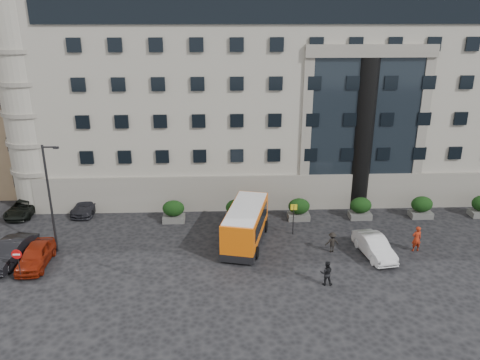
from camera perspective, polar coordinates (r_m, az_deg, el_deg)
The scene contains 22 objects.
ground at distance 32.23m, azimuth -2.09°, elevation -10.77°, with size 120.00×120.00×0.00m, color black.
civic_building at distance 50.65m, azimuth 4.51°, elevation 11.37°, with size 44.00×24.00×18.00m, color #A29E8F.
entrance_column at distance 41.11m, azimuth 14.71°, elevation 5.25°, with size 1.80×1.80×13.00m, color black.
apartment_far at distance 71.27m, azimuth -25.44°, elevation 13.65°, with size 13.00×13.00×22.00m, color brown.
hedge_a at distance 38.97m, azimuth -8.10°, elevation -3.77°, with size 1.80×1.26×1.84m.
hedge_b at distance 38.79m, azimuth -0.42°, elevation -3.67°, with size 1.80×1.26×1.84m.
hedge_c at distance 39.30m, azimuth 7.19°, elevation -3.52°, with size 1.80×1.26×1.84m.
hedge_d at distance 40.47m, azimuth 14.48°, elevation -3.31°, with size 1.80×1.26×1.84m.
hedge_e at distance 42.26m, azimuth 21.26°, elevation -3.07°, with size 1.80×1.26×1.84m.
street_lamp at distance 35.10m, azimuth -22.12°, elevation -1.74°, with size 1.16×0.18×8.00m.
bus_stop_sign at distance 36.30m, azimuth 6.55°, elevation -4.14°, with size 0.50×0.08×2.52m.
no_entry_sign at distance 33.15m, azimuth -25.48°, elevation -8.69°, with size 0.64×0.16×2.32m.
minibus at distance 34.82m, azimuth 0.69°, elevation -5.35°, with size 3.95×7.24×2.87m.
red_truck at distance 51.57m, azimuth -22.18°, elevation 1.29°, with size 2.72×4.94×2.53m.
parked_car_a at distance 35.16m, azimuth -23.63°, elevation -8.42°, with size 1.76×4.38×1.49m, color maroon.
parked_car_b at distance 36.28m, azimuth -26.13°, elevation -7.86°, with size 1.66×4.75×1.56m, color black.
parked_car_c at distance 42.74m, azimuth -18.09°, elevation -2.83°, with size 1.82×4.47×1.30m, color black.
parked_car_d at distance 44.11m, azimuth -24.91°, elevation -3.08°, with size 2.03×4.40×1.22m, color black.
white_taxi at distance 34.79m, azimuth 16.06°, elevation -7.79°, with size 1.53×4.40×1.45m, color silver.
pedestrian_a at distance 36.29m, azimuth 20.72°, elevation -6.72°, with size 0.71×0.46×1.94m, color #A22610.
pedestrian_b at distance 30.64m, azimuth 10.50°, elevation -11.09°, with size 0.80×0.63×1.65m, color black.
pedestrian_c at distance 34.59m, azimuth 11.16°, elevation -7.45°, with size 0.99×0.57×1.53m, color black.
Camera 1 is at (-0.03, -27.75, 16.40)m, focal length 35.00 mm.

